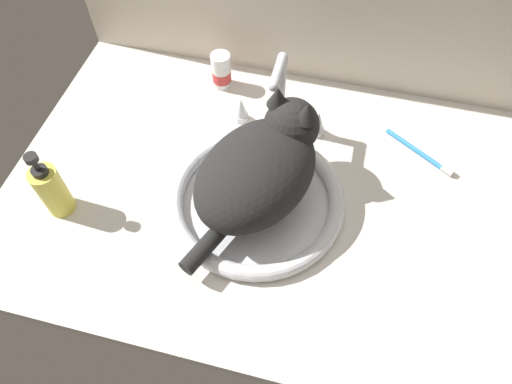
{
  "coord_description": "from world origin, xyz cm",
  "views": [
    {
      "loc": [
        7.77,
        -52.19,
        82.88
      ],
      "look_at": [
        -4.42,
        -3.15,
        7.0
      ],
      "focal_mm": 32.48,
      "sensor_mm": 36.0,
      "label": 1
    }
  ],
  "objects_px": {
    "cat": "(263,165)",
    "pill_bottle": "(221,72)",
    "sink_basin": "(256,199)",
    "faucet": "(279,104)",
    "soap_pump_bottle": "(52,190)",
    "toothbrush": "(420,153)"
  },
  "relations": [
    {
      "from": "sink_basin",
      "to": "faucet",
      "type": "distance_m",
      "value": 0.22
    },
    {
      "from": "toothbrush",
      "to": "cat",
      "type": "bearing_deg",
      "value": -148.63
    },
    {
      "from": "faucet",
      "to": "toothbrush",
      "type": "bearing_deg",
      "value": 0.41
    },
    {
      "from": "sink_basin",
      "to": "soap_pump_bottle",
      "type": "xyz_separation_m",
      "value": [
        -0.38,
        -0.1,
        0.05
      ]
    },
    {
      "from": "faucet",
      "to": "cat",
      "type": "xyz_separation_m",
      "value": [
        0.01,
        -0.19,
        0.03
      ]
    },
    {
      "from": "sink_basin",
      "to": "faucet",
      "type": "height_order",
      "value": "faucet"
    },
    {
      "from": "faucet",
      "to": "cat",
      "type": "distance_m",
      "value": 0.19
    },
    {
      "from": "sink_basin",
      "to": "cat",
      "type": "xyz_separation_m",
      "value": [
        0.01,
        0.02,
        0.09
      ]
    },
    {
      "from": "faucet",
      "to": "cat",
      "type": "bearing_deg",
      "value": -87.47
    },
    {
      "from": "cat",
      "to": "toothbrush",
      "type": "distance_m",
      "value": 0.38
    },
    {
      "from": "cat",
      "to": "toothbrush",
      "type": "relative_size",
      "value": 2.43
    },
    {
      "from": "pill_bottle",
      "to": "soap_pump_bottle",
      "type": "relative_size",
      "value": 0.54
    },
    {
      "from": "sink_basin",
      "to": "cat",
      "type": "height_order",
      "value": "cat"
    },
    {
      "from": "sink_basin",
      "to": "cat",
      "type": "distance_m",
      "value": 0.09
    },
    {
      "from": "cat",
      "to": "soap_pump_bottle",
      "type": "distance_m",
      "value": 0.41
    },
    {
      "from": "sink_basin",
      "to": "cat",
      "type": "bearing_deg",
      "value": 67.46
    },
    {
      "from": "cat",
      "to": "soap_pump_bottle",
      "type": "bearing_deg",
      "value": -162.18
    },
    {
      "from": "cat",
      "to": "pill_bottle",
      "type": "distance_m",
      "value": 0.35
    },
    {
      "from": "sink_basin",
      "to": "faucet",
      "type": "xyz_separation_m",
      "value": [
        0.0,
        0.21,
        0.07
      ]
    },
    {
      "from": "cat",
      "to": "soap_pump_bottle",
      "type": "xyz_separation_m",
      "value": [
        -0.39,
        -0.12,
        -0.04
      ]
    },
    {
      "from": "pill_bottle",
      "to": "soap_pump_bottle",
      "type": "distance_m",
      "value": 0.47
    },
    {
      "from": "sink_basin",
      "to": "toothbrush",
      "type": "height_order",
      "value": "sink_basin"
    }
  ]
}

